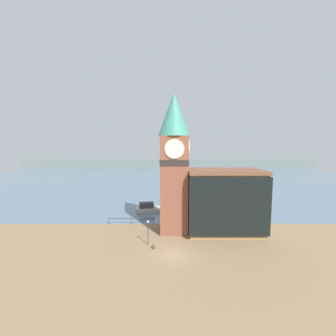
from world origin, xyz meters
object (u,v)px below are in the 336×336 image
(pier_building, at_px, (225,201))
(mooring_bollard_near, at_px, (154,246))
(clock_tower, at_px, (174,160))
(boat_near, at_px, (151,208))
(lamp_post, at_px, (148,228))

(pier_building, relative_size, mooring_bollard_near, 15.28)
(clock_tower, relative_size, pier_building, 1.84)
(pier_building, bearing_deg, boat_near, 139.18)
(clock_tower, xyz_separation_m, pier_building, (8.04, -0.27, -6.56))
(mooring_bollard_near, xyz_separation_m, lamp_post, (-0.91, 1.32, 2.05))
(pier_building, distance_m, lamp_post, 12.94)
(pier_building, xyz_separation_m, lamp_post, (-11.77, -4.71, -2.57))
(boat_near, xyz_separation_m, lamp_post, (0.84, -15.61, 1.75))
(mooring_bollard_near, bearing_deg, boat_near, 95.91)
(pier_building, height_order, lamp_post, pier_building)
(clock_tower, relative_size, lamp_post, 6.29)
(lamp_post, bearing_deg, pier_building, 21.80)
(clock_tower, distance_m, mooring_bollard_near, 13.13)
(mooring_bollard_near, distance_m, lamp_post, 2.60)
(mooring_bollard_near, relative_size, lamp_post, 0.22)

